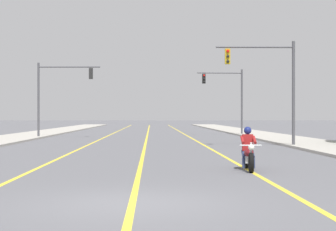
# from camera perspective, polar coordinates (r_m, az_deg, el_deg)

# --- Properties ---
(ground_plane) EXTENTS (400.00, 400.00, 0.00)m
(ground_plane) POSITION_cam_1_polar(r_m,az_deg,el_deg) (11.45, -3.94, -9.21)
(ground_plane) COLOR #5B5B60
(lane_stripe_center) EXTENTS (0.16, 100.00, 0.01)m
(lane_stripe_center) POSITION_cam_1_polar(r_m,az_deg,el_deg) (56.33, -2.15, -1.88)
(lane_stripe_center) COLOR yellow
(lane_stripe_center) RESTS_ON ground
(lane_stripe_left) EXTENTS (0.16, 100.00, 0.01)m
(lane_stripe_left) POSITION_cam_1_polar(r_m,az_deg,el_deg) (56.47, -5.77, -1.88)
(lane_stripe_left) COLOR yellow
(lane_stripe_left) RESTS_ON ground
(lane_stripe_right) EXTENTS (0.16, 100.00, 0.01)m
(lane_stripe_right) POSITION_cam_1_polar(r_m,az_deg,el_deg) (56.42, 1.57, -1.88)
(lane_stripe_right) COLOR yellow
(lane_stripe_right) RESTS_ON ground
(sidewalk_kerb_right) EXTENTS (4.40, 110.00, 0.14)m
(sidewalk_kerb_right) POSITION_cam_1_polar(r_m,az_deg,el_deg) (52.32, 9.41, -1.95)
(sidewalk_kerb_right) COLOR #ADA89E
(sidewalk_kerb_right) RESTS_ON ground
(sidewalk_kerb_left) EXTENTS (4.40, 110.00, 0.14)m
(sidewalk_kerb_left) POSITION_cam_1_polar(r_m,az_deg,el_deg) (52.49, -13.83, -1.95)
(sidewalk_kerb_left) COLOR #ADA89E
(sidewalk_kerb_left) RESTS_ON ground
(motorcycle_with_rider) EXTENTS (0.70, 2.19, 1.46)m
(motorcycle_with_rider) POSITION_cam_1_polar(r_m,az_deg,el_deg) (18.38, 8.45, -3.90)
(motorcycle_with_rider) COLOR black
(motorcycle_with_rider) RESTS_ON ground
(traffic_signal_near_right) EXTENTS (4.64, 0.37, 6.20)m
(traffic_signal_near_right) POSITION_cam_1_polar(r_m,az_deg,el_deg) (32.29, 10.82, 3.98)
(traffic_signal_near_right) COLOR #47474C
(traffic_signal_near_right) RESTS_ON ground
(traffic_signal_near_left) EXTENTS (5.19, 0.45, 6.20)m
(traffic_signal_near_left) POSITION_cam_1_polar(r_m,az_deg,el_deg) (45.54, -11.67, 2.85)
(traffic_signal_near_left) COLOR #47474C
(traffic_signal_near_left) RESTS_ON ground
(traffic_signal_mid_right) EXTENTS (4.35, 0.55, 6.20)m
(traffic_signal_mid_right) POSITION_cam_1_polar(r_m,az_deg,el_deg) (51.19, 6.46, 2.48)
(traffic_signal_mid_right) COLOR #47474C
(traffic_signal_mid_right) RESTS_ON ground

